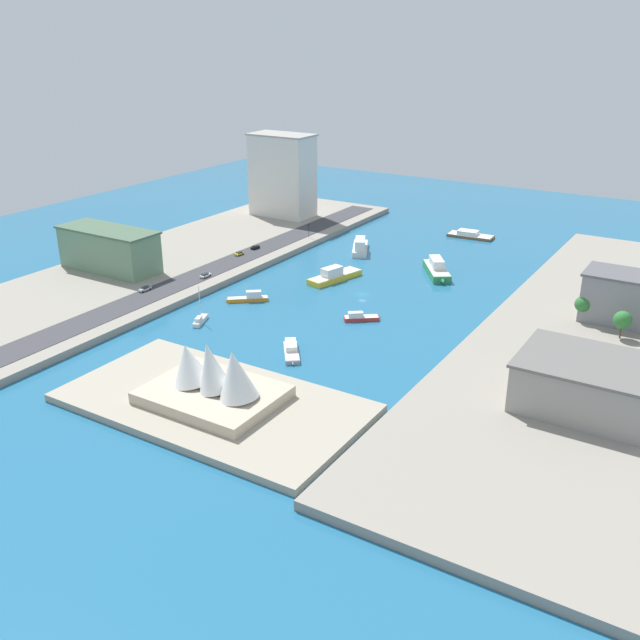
# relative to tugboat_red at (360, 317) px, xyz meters

# --- Properties ---
(ground_plane) EXTENTS (440.00, 440.00, 0.00)m
(ground_plane) POSITION_rel_tugboat_red_xyz_m (11.48, -22.76, -1.05)
(ground_plane) COLOR #23668E
(quay_west) EXTENTS (70.00, 240.00, 2.41)m
(quay_west) POSITION_rel_tugboat_red_xyz_m (-72.73, -22.76, 0.15)
(quay_west) COLOR gray
(quay_west) RESTS_ON ground_plane
(quay_east) EXTENTS (70.00, 240.00, 2.41)m
(quay_east) POSITION_rel_tugboat_red_xyz_m (95.68, -22.76, 0.15)
(quay_east) COLOR gray
(quay_east) RESTS_ON ground_plane
(peninsula_point) EXTENTS (79.76, 42.86, 2.00)m
(peninsula_point) POSITION_rel_tugboat_red_xyz_m (4.15, 72.22, -0.05)
(peninsula_point) COLOR #A89E89
(peninsula_point) RESTS_ON ground_plane
(road_strip) EXTENTS (12.78, 228.00, 0.15)m
(road_strip) POSITION_rel_tugboat_red_xyz_m (73.39, -22.76, 1.43)
(road_strip) COLOR #38383D
(road_strip) RESTS_ON quay_east
(tugboat_red) EXTENTS (11.53, 9.90, 3.00)m
(tugboat_red) POSITION_rel_tugboat_red_xyz_m (0.00, 0.00, 0.00)
(tugboat_red) COLOR red
(tugboat_red) RESTS_ON ground_plane
(ferry_yellow_fast) EXTENTS (12.58, 26.01, 5.48)m
(ferry_yellow_fast) POSITION_rel_tugboat_red_xyz_m (28.85, -31.45, 0.73)
(ferry_yellow_fast) COLOR yellow
(ferry_yellow_fast) RESTS_ON ground_plane
(yacht_sleek_gray) EXTENTS (12.10, 14.07, 3.06)m
(yacht_sleek_gray) POSITION_rel_tugboat_red_xyz_m (4.84, 34.75, 0.15)
(yacht_sleek_gray) COLOR #999EA3
(yacht_sleek_gray) RESTS_ON ground_plane
(water_taxi_orange) EXTENTS (13.49, 11.82, 3.77)m
(water_taxi_orange) POSITION_rel_tugboat_red_xyz_m (43.17, 5.08, 0.24)
(water_taxi_orange) COLOR orange
(water_taxi_orange) RESTS_ON ground_plane
(ferry_white_commuter) EXTENTS (15.21, 22.65, 6.68)m
(ferry_white_commuter) POSITION_rel_tugboat_red_xyz_m (38.39, -69.86, 1.43)
(ferry_white_commuter) COLOR silver
(ferry_white_commuter) RESTS_ON ground_plane
(barge_flat_brown) EXTENTS (22.34, 9.37, 3.14)m
(barge_flat_brown) POSITION_rel_tugboat_red_xyz_m (5.70, -118.60, 0.10)
(barge_flat_brown) COLOR brown
(barge_flat_brown) RESTS_ON ground_plane
(ferry_green_doubledeck) EXTENTS (18.84, 23.55, 6.57)m
(ferry_green_doubledeck) POSITION_rel_tugboat_red_xyz_m (-2.99, -58.32, 1.26)
(ferry_green_doubledeck) COLOR #2D8C4C
(ferry_green_doubledeck) RESTS_ON ground_plane
(sailboat_small_white) EXTENTS (5.77, 10.71, 12.81)m
(sailboat_small_white) POSITION_rel_tugboat_red_xyz_m (44.68, 30.25, -0.02)
(sailboat_small_white) COLOR white
(sailboat_small_white) RESTS_ON ground_plane
(carpark_squat_concrete) EXTENTS (33.59, 26.73, 13.14)m
(carpark_squat_concrete) POSITION_rel_tugboat_red_xyz_m (-78.85, 26.31, 7.96)
(carpark_squat_concrete) COLOR gray
(carpark_squat_concrete) RESTS_ON quay_west
(warehouse_low_gray) EXTENTS (35.08, 16.66, 16.42)m
(warehouse_low_gray) POSITION_rel_tugboat_red_xyz_m (-80.55, -39.28, 9.60)
(warehouse_low_gray) COLOR gray
(warehouse_low_gray) RESTS_ON quay_west
(hotel_broad_white) EXTENTS (32.34, 17.88, 41.10)m
(hotel_broad_white) POSITION_rel_tugboat_red_xyz_m (100.42, -100.04, 21.94)
(hotel_broad_white) COLOR silver
(hotel_broad_white) RESTS_ON quay_east
(terminal_long_green) EXTENTS (42.67, 16.67, 16.74)m
(terminal_long_green) POSITION_rel_tugboat_red_xyz_m (107.65, 10.61, 9.75)
(terminal_long_green) COLOR slate
(terminal_long_green) RESTS_ON quay_east
(van_white) EXTENTS (1.88, 5.11, 1.57)m
(van_white) POSITION_rel_tugboat_red_xyz_m (69.36, -1.62, 2.27)
(van_white) COLOR black
(van_white) RESTS_ON road_strip
(sedan_silver) EXTENTS (1.90, 5.19, 1.57)m
(sedan_silver) POSITION_rel_tugboat_red_xyz_m (77.99, 22.09, 2.28)
(sedan_silver) COLOR black
(sedan_silver) RESTS_ON road_strip
(taxi_yellow_cab) EXTENTS (1.98, 4.35, 1.49)m
(taxi_yellow_cab) POSITION_rel_tugboat_red_xyz_m (76.05, -31.53, 2.24)
(taxi_yellow_cab) COLOR black
(taxi_yellow_cab) RESTS_ON road_strip
(suv_black) EXTENTS (2.09, 4.47, 1.53)m
(suv_black) POSITION_rel_tugboat_red_xyz_m (75.74, -42.67, 2.25)
(suv_black) COLOR black
(suv_black) RESTS_ON road_strip
(traffic_light_waterfront) EXTENTS (0.36, 0.36, 6.50)m
(traffic_light_waterfront) POSITION_rel_tugboat_red_xyz_m (65.74, -70.50, 5.70)
(traffic_light_waterfront) COLOR black
(traffic_light_waterfront) RESTS_ON quay_east
(opera_landmark) EXTENTS (34.41, 26.06, 16.55)m
(opera_landmark) POSITION_rel_tugboat_red_xyz_m (3.90, 72.22, 6.68)
(opera_landmark) COLOR #BCAD93
(opera_landmark) RESTS_ON peninsula_point
(park_tree_cluster) EXTENTS (19.10, 13.19, 8.92)m
(park_tree_cluster) POSITION_rel_tugboat_red_xyz_m (-72.37, -27.97, 7.41)
(park_tree_cluster) COLOR brown
(park_tree_cluster) RESTS_ON quay_west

